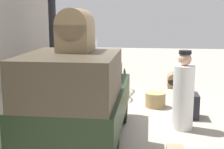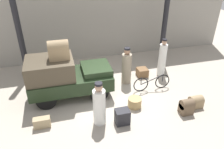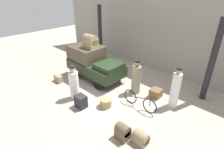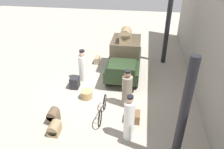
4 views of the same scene
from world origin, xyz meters
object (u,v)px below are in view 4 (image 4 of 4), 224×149
at_px(trunk_on_truck_roof, 126,36).
at_px(conductor_in_dark_uniform, 129,120).
at_px(bicycle, 102,110).
at_px(trunk_large_brown, 53,116).
at_px(porter_carrying_trunk, 83,67).
at_px(trunk_wicker_pale, 75,82).
at_px(porter_lifting_near_truck, 127,90).
at_px(suitcase_black_upright, 97,60).
at_px(trunk_barrel_dark, 54,128).
at_px(truck, 125,58).
at_px(suitcase_tan_flat, 133,117).
at_px(wicker_basket, 87,94).

bearing_deg(trunk_on_truck_roof, conductor_in_dark_uniform, 7.40).
distance_m(bicycle, trunk_large_brown, 1.90).
bearing_deg(bicycle, porter_carrying_trunk, -150.70).
bearing_deg(trunk_wicker_pale, bicycle, 42.51).
distance_m(bicycle, trunk_wicker_pale, 2.53).
relative_size(porter_lifting_near_truck, suitcase_black_upright, 3.03).
bearing_deg(trunk_barrel_dark, truck, 156.54).
xyz_separation_m(trunk_large_brown, suitcase_tan_flat, (-0.53, 3.04, -0.11)).
bearing_deg(wicker_basket, trunk_large_brown, -26.89).
bearing_deg(trunk_on_truck_roof, suitcase_black_upright, -117.27).
distance_m(trunk_wicker_pale, trunk_on_truck_roof, 3.40).
bearing_deg(trunk_wicker_pale, wicker_basket, 46.01).
distance_m(truck, trunk_large_brown, 4.81).
bearing_deg(suitcase_tan_flat, truck, -168.69).
relative_size(porter_carrying_trunk, trunk_wicker_pale, 2.95).
bearing_deg(conductor_in_dark_uniform, wicker_basket, -135.71).
height_order(trunk_barrel_dark, suitcase_black_upright, trunk_barrel_dark).
bearing_deg(trunk_barrel_dark, suitcase_tan_flat, 111.49).
relative_size(bicycle, suitcase_tan_flat, 3.34).
bearing_deg(suitcase_tan_flat, trunk_barrel_dark, -68.51).
bearing_deg(trunk_large_brown, porter_lifting_near_truck, 118.66).
xyz_separation_m(suitcase_black_upright, suitcase_tan_flat, (4.65, 2.41, 0.01)).
relative_size(porter_lifting_near_truck, trunk_wicker_pale, 3.07).
distance_m(trunk_barrel_dark, suitcase_tan_flat, 2.99).
height_order(suitcase_tan_flat, trunk_wicker_pale, trunk_wicker_pale).
bearing_deg(truck, trunk_on_truck_roof, -180.00).
relative_size(trunk_barrel_dark, trunk_on_truck_roof, 0.66).
distance_m(bicycle, trunk_barrel_dark, 1.94).
distance_m(wicker_basket, trunk_barrel_dark, 2.36).
relative_size(truck, conductor_in_dark_uniform, 1.78).
bearing_deg(wicker_basket, trunk_on_truck_roof, 151.01).
distance_m(bicycle, conductor_in_dark_uniform, 1.57).
height_order(bicycle, trunk_wicker_pale, bicycle).
height_order(porter_carrying_trunk, trunk_wicker_pale, porter_carrying_trunk).
height_order(bicycle, trunk_on_truck_roof, trunk_on_truck_roof).
bearing_deg(conductor_in_dark_uniform, suitcase_tan_flat, 172.61).
height_order(trunk_large_brown, suitcase_black_upright, trunk_large_brown).
bearing_deg(bicycle, suitcase_tan_flat, 87.02).
height_order(conductor_in_dark_uniform, porter_carrying_trunk, conductor_in_dark_uniform).
distance_m(conductor_in_dark_uniform, suitcase_black_upright, 6.06).
bearing_deg(suitcase_tan_flat, trunk_on_truck_roof, -169.08).
xyz_separation_m(trunk_barrel_dark, trunk_on_truck_roof, (-4.87, 2.06, 1.86)).
distance_m(wicker_basket, trunk_wicker_pale, 1.08).
relative_size(truck, bicycle, 1.96).
xyz_separation_m(suitcase_black_upright, trunk_on_truck_roof, (0.87, 1.69, 1.90)).
bearing_deg(trunk_large_brown, truck, 151.07).
height_order(porter_carrying_trunk, suitcase_tan_flat, porter_carrying_trunk).
relative_size(conductor_in_dark_uniform, suitcase_black_upright, 3.25).
xyz_separation_m(conductor_in_dark_uniform, porter_carrying_trunk, (-3.60, -2.58, -0.10)).
bearing_deg(porter_carrying_trunk, trunk_on_truck_roof, 119.04).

